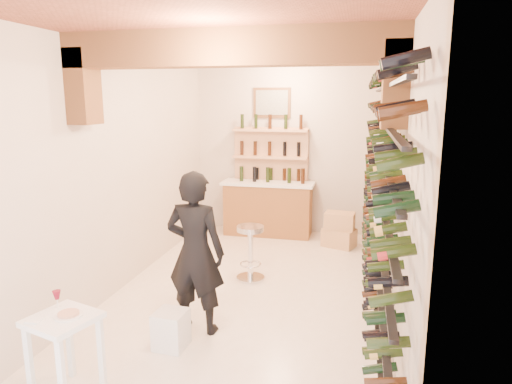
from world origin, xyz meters
TOP-DOWN VIEW (x-y plane):
  - ground at (0.00, 0.00)m, footprint 6.00×6.00m
  - room_shell at (0.00, -0.26)m, footprint 3.52×6.02m
  - wine_rack at (1.53, 0.00)m, footprint 0.32×5.70m
  - back_counter at (-0.30, 2.65)m, footprint 1.70×0.62m
  - back_shelving at (-0.30, 2.89)m, footprint 1.40×0.31m
  - tasting_table at (-1.05, -2.45)m, footprint 0.63×0.63m
  - white_stool at (-0.49, -1.52)m, footprint 0.33×0.33m
  - person at (-0.35, -1.11)m, footprint 0.68×0.47m
  - chrome_barstool at (-0.11, 0.44)m, footprint 0.40×0.40m
  - crate_lower at (1.05, 2.20)m, footprint 0.63×0.54m
  - crate_upper at (1.05, 2.20)m, footprint 0.53×0.39m

SIDE VIEW (x-z plane):
  - ground at x=0.00m, z-range 0.00..0.00m
  - crate_lower at x=1.05m, z-range 0.00..0.32m
  - white_stool at x=-0.49m, z-range 0.00..0.39m
  - chrome_barstool at x=-0.11m, z-range 0.06..0.84m
  - crate_upper at x=1.05m, z-range 0.32..0.60m
  - back_counter at x=-0.30m, z-range -0.11..1.18m
  - tasting_table at x=-1.05m, z-range 0.16..1.04m
  - person at x=-0.35m, z-range 0.00..1.79m
  - back_shelving at x=-0.30m, z-range -0.19..2.53m
  - wine_rack at x=1.53m, z-range 0.27..2.83m
  - room_shell at x=0.00m, z-range 0.65..3.86m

